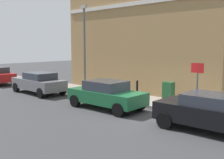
% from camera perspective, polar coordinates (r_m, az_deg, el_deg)
% --- Properties ---
extents(ground, '(80.00, 80.00, 0.00)m').
position_cam_1_polar(ground, '(12.51, 8.80, -7.50)').
color(ground, '#38383A').
extents(sidewalk, '(2.37, 30.00, 0.15)m').
position_cam_1_polar(sidewalk, '(17.78, -3.86, -2.78)').
color(sidewalk, gray).
rests_on(sidewalk, ground).
extents(corner_building, '(7.48, 11.84, 8.63)m').
position_cam_1_polar(corner_building, '(20.05, 10.58, 10.42)').
color(corner_building, '#9E7A4C').
rests_on(corner_building, ground).
extents(car_black, '(1.95, 3.98, 1.41)m').
position_cam_1_polar(car_black, '(10.45, 20.71, -6.57)').
color(car_black, black).
rests_on(car_black, ground).
extents(car_green, '(1.91, 4.10, 1.43)m').
position_cam_1_polar(car_green, '(13.34, -1.23, -3.20)').
color(car_green, '#195933').
rests_on(car_green, ground).
extents(car_grey, '(1.93, 4.34, 1.43)m').
position_cam_1_polar(car_grey, '(18.26, -15.69, -0.63)').
color(car_grey, slate).
rests_on(car_grey, ground).
extents(utility_cabinet, '(0.46, 0.61, 1.15)m').
position_cam_1_polar(utility_cabinet, '(14.20, 12.19, -3.00)').
color(utility_cabinet, '#1E4C28').
rests_on(utility_cabinet, sidewalk).
extents(bollard_near_cabinet, '(0.14, 0.14, 1.04)m').
position_cam_1_polar(bollard_near_cabinet, '(15.43, 5.49, -1.96)').
color(bollard_near_cabinet, black).
rests_on(bollard_near_cabinet, sidewalk).
extents(bollard_far_kerb, '(0.14, 0.14, 1.04)m').
position_cam_1_polar(bollard_far_kerb, '(15.47, -0.61, -1.91)').
color(bollard_far_kerb, black).
rests_on(bollard_far_kerb, sidewalk).
extents(street_sign, '(0.08, 0.60, 2.30)m').
position_cam_1_polar(street_sign, '(12.41, 18.06, -0.07)').
color(street_sign, '#59595B').
rests_on(street_sign, sidewalk).
extents(lamppost, '(0.20, 0.44, 5.72)m').
position_cam_1_polar(lamppost, '(17.91, -6.02, 7.65)').
color(lamppost, '#59595B').
rests_on(lamppost, sidewalk).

